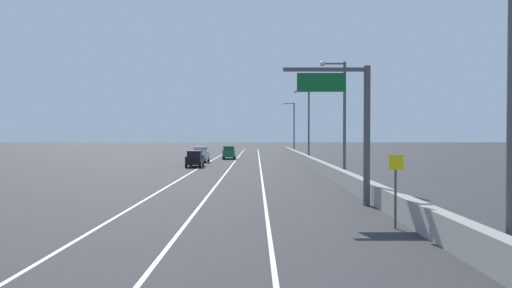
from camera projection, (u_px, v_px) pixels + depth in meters
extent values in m
plane|color=#2D2D30|center=(250.00, 161.00, 66.44)|extent=(320.00, 320.00, 0.00)
cube|color=silver|center=(204.00, 166.00, 57.45)|extent=(0.16, 130.00, 0.00)
cube|color=silver|center=(232.00, 166.00, 57.45)|extent=(0.16, 130.00, 0.00)
cube|color=silver|center=(261.00, 166.00, 57.44)|extent=(0.16, 130.00, 0.00)
cube|color=gray|center=(330.00, 171.00, 42.42)|extent=(0.60, 120.00, 1.10)
cylinder|color=#47474C|center=(368.00, 136.00, 25.27)|extent=(0.36, 0.36, 7.50)
cube|color=#47474C|center=(326.00, 70.00, 25.21)|extent=(4.50, 0.20, 0.20)
cube|color=#0C5923|center=(322.00, 82.00, 25.10)|extent=(2.60, 0.10, 1.00)
cylinder|color=#4C4C51|center=(396.00, 199.00, 19.08)|extent=(0.10, 0.10, 2.40)
cube|color=yellow|center=(397.00, 162.00, 19.01)|extent=(0.60, 0.04, 0.60)
cylinder|color=#4C4C51|center=(512.00, 99.00, 13.45)|extent=(0.24, 0.24, 9.68)
cylinder|color=#4C4C51|center=(345.00, 122.00, 38.02)|extent=(0.24, 0.24, 9.68)
cube|color=#4C4C51|center=(334.00, 64.00, 37.93)|extent=(1.80, 0.12, 0.12)
sphere|color=beige|center=(323.00, 64.00, 37.93)|extent=(0.44, 0.44, 0.44)
cylinder|color=#4C4C51|center=(310.00, 127.00, 62.60)|extent=(0.24, 0.24, 9.68)
cube|color=#4C4C51|center=(303.00, 91.00, 62.51)|extent=(1.80, 0.12, 0.12)
sphere|color=beige|center=(296.00, 91.00, 62.51)|extent=(0.44, 0.44, 0.44)
cylinder|color=#4C4C51|center=(295.00, 129.00, 87.18)|extent=(0.24, 0.24, 9.68)
cube|color=#4C4C51|center=(290.00, 104.00, 87.09)|extent=(1.80, 0.12, 0.12)
sphere|color=beige|center=(285.00, 104.00, 87.09)|extent=(0.44, 0.44, 0.44)
cube|color=#196033|center=(230.00, 153.00, 73.49)|extent=(1.83, 4.55, 1.07)
cube|color=#1C4633|center=(230.00, 148.00, 73.02)|extent=(1.59, 2.06, 0.60)
cylinder|color=black|center=(225.00, 156.00, 75.31)|extent=(0.23, 0.68, 0.68)
cylinder|color=black|center=(235.00, 156.00, 75.33)|extent=(0.23, 0.68, 0.68)
cylinder|color=black|center=(224.00, 157.00, 71.68)|extent=(0.23, 0.68, 0.68)
cylinder|color=black|center=(235.00, 157.00, 71.69)|extent=(0.23, 0.68, 0.68)
cube|color=white|center=(202.00, 156.00, 64.10)|extent=(1.95, 4.12, 1.21)
cube|color=#96969E|center=(201.00, 149.00, 63.68)|extent=(1.65, 1.88, 0.60)
cylinder|color=black|center=(197.00, 159.00, 65.72)|extent=(0.25, 0.69, 0.68)
cylinder|color=black|center=(209.00, 159.00, 65.65)|extent=(0.25, 0.69, 0.68)
cylinder|color=black|center=(194.00, 161.00, 62.57)|extent=(0.25, 0.69, 0.68)
cylinder|color=black|center=(206.00, 161.00, 62.50)|extent=(0.25, 0.69, 0.68)
cube|color=black|center=(196.00, 160.00, 55.55)|extent=(1.73, 4.44, 0.97)
cube|color=black|center=(195.00, 153.00, 55.09)|extent=(1.52, 2.00, 0.60)
cylinder|color=black|center=(191.00, 163.00, 57.33)|extent=(0.22, 0.68, 0.68)
cylinder|color=black|center=(204.00, 163.00, 57.34)|extent=(0.22, 0.68, 0.68)
cylinder|color=black|center=(187.00, 165.00, 53.79)|extent=(0.22, 0.68, 0.68)
cylinder|color=black|center=(201.00, 165.00, 53.80)|extent=(0.22, 0.68, 0.68)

